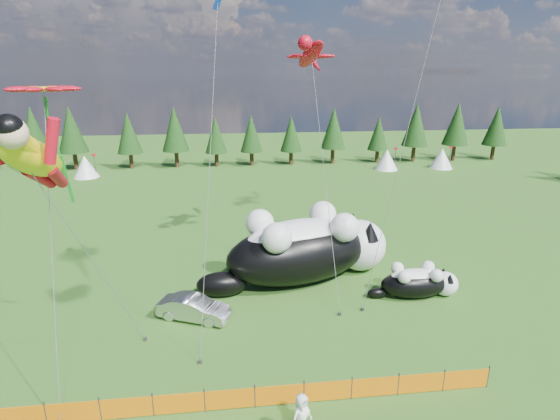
# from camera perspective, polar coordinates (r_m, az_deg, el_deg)

# --- Properties ---
(ground) EXTENTS (160.00, 160.00, 0.00)m
(ground) POSITION_cam_1_polar(r_m,az_deg,el_deg) (21.79, -6.58, -19.17)
(ground) COLOR #16390A
(ground) RESTS_ON ground
(safety_fence) EXTENTS (22.06, 0.06, 1.10)m
(safety_fence) POSITION_cam_1_polar(r_m,az_deg,el_deg) (19.13, -6.55, -23.34)
(safety_fence) COLOR #262626
(safety_fence) RESTS_ON ground
(tree_line) EXTENTS (90.00, 4.00, 8.00)m
(tree_line) POSITION_cam_1_polar(r_m,az_deg,el_deg) (63.12, -7.07, 9.28)
(tree_line) COLOR black
(tree_line) RESTS_ON ground
(festival_tents) EXTENTS (50.00, 3.20, 2.80)m
(festival_tents) POSITION_cam_1_polar(r_m,az_deg,el_deg) (59.61, 3.72, 6.35)
(festival_tents) COLOR white
(festival_tents) RESTS_ON ground
(cat_large) EXTENTS (12.78, 7.12, 4.71)m
(cat_large) POSITION_cam_1_polar(r_m,az_deg,el_deg) (28.21, 3.63, -4.86)
(cat_large) COLOR black
(cat_large) RESTS_ON ground
(cat_small) EXTENTS (5.56, 2.05, 2.01)m
(cat_small) POSITION_cam_1_polar(r_m,az_deg,el_deg) (27.86, 17.66, -8.92)
(cat_small) COLOR black
(cat_small) RESTS_ON ground
(car) EXTENTS (4.21, 2.78, 1.31)m
(car) POSITION_cam_1_polar(r_m,az_deg,el_deg) (24.92, -11.20, -12.47)
(car) COLOR silver
(car) RESTS_ON ground
(spectator_e) EXTENTS (1.06, 0.99, 1.82)m
(spectator_e) POSITION_cam_1_polar(r_m,az_deg,el_deg) (17.79, 2.80, -25.26)
(spectator_e) COLOR white
(spectator_e) RESTS_ON ground
(superhero_kite) EXTENTS (4.51, 6.10, 12.41)m
(superhero_kite) POSITION_cam_1_polar(r_m,az_deg,el_deg) (17.64, -29.73, 6.04)
(superhero_kite) COLOR yellow
(superhero_kite) RESTS_ON ground
(gecko_kite) EXTENTS (3.89, 14.13, 17.61)m
(gecko_kite) POSITION_cam_1_polar(r_m,az_deg,el_deg) (32.21, 4.01, 19.57)
(gecko_kite) COLOR red
(gecko_kite) RESTS_ON ground
(flower_kite) EXTENTS (3.85, 8.12, 13.65)m
(flower_kite) POSITION_cam_1_polar(r_m,az_deg,el_deg) (21.83, -28.45, 13.29)
(flower_kite) COLOR red
(flower_kite) RESTS_ON ground
(diamond_kite_a) EXTENTS (1.74, 7.35, 17.60)m
(diamond_kite_a) POSITION_cam_1_polar(r_m,az_deg,el_deg) (24.04, -8.30, 22.75)
(diamond_kite_a) COLOR #0B33A9
(diamond_kite_a) RESTS_ON ground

